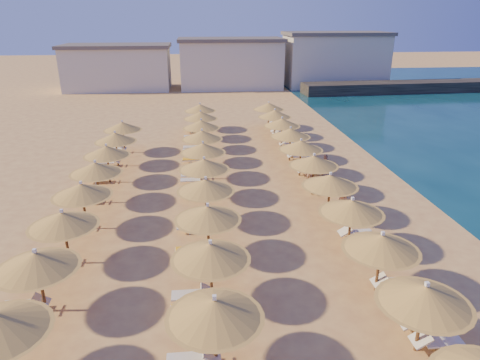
{
  "coord_description": "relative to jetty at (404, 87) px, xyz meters",
  "views": [
    {
      "loc": [
        -3.7,
        -19.49,
        10.4
      ],
      "look_at": [
        -1.3,
        4.0,
        1.3
      ],
      "focal_mm": 32.0,
      "sensor_mm": 36.0,
      "label": 1
    }
  ],
  "objects": [
    {
      "name": "beachgoer_a",
      "position": [
        -22.36,
        -39.31,
        0.22
      ],
      "size": [
        0.63,
        0.8,
        1.93
      ],
      "primitive_type": "imported",
      "rotation": [
        0.0,
        0.0,
        -1.31
      ],
      "color": "tan",
      "rests_on": "ground"
    },
    {
      "name": "ground",
      "position": [
        -26.34,
        -40.28,
        -0.75
      ],
      "size": [
        220.0,
        220.0,
        0.0
      ],
      "primitive_type": "plane",
      "color": "#E3B363",
      "rests_on": "ground"
    },
    {
      "name": "parasol_row_west",
      "position": [
        -29.72,
        -37.48,
        1.4
      ],
      "size": [
        3.05,
        39.83,
        2.66
      ],
      "color": "brown",
      "rests_on": "ground"
    },
    {
      "name": "parasol_row_inland",
      "position": [
        -35.96,
        -37.48,
        1.4
      ],
      "size": [
        3.05,
        26.45,
        2.66
      ],
      "color": "brown",
      "rests_on": "ground"
    },
    {
      "name": "jetty",
      "position": [
        0.0,
        0.0,
        0.0
      ],
      "size": [
        30.16,
        5.49,
        1.5
      ],
      "primitive_type": "cube",
      "rotation": [
        0.0,
        0.0,
        0.05
      ],
      "color": "black",
      "rests_on": "ground"
    },
    {
      "name": "parasol_row_east",
      "position": [
        -23.09,
        -37.48,
        1.4
      ],
      "size": [
        3.05,
        39.83,
        2.66
      ],
      "color": "brown",
      "rests_on": "ground"
    },
    {
      "name": "beachgoer_c",
      "position": [
        -21.42,
        -32.79,
        0.05
      ],
      "size": [
        0.93,
        0.95,
        1.6
      ],
      "primitive_type": "imported",
      "rotation": [
        0.0,
        0.0,
        -0.81
      ],
      "color": "tan",
      "rests_on": "ground"
    },
    {
      "name": "beachgoer_b",
      "position": [
        -22.84,
        -34.13,
        0.09
      ],
      "size": [
        1.0,
        1.03,
        1.68
      ],
      "primitive_type": "imported",
      "rotation": [
        0.0,
        0.0,
        -0.92
      ],
      "color": "tan",
      "rests_on": "ground"
    },
    {
      "name": "hotel_blocks",
      "position": [
        -23.66,
        6.93,
        2.95
      ],
      "size": [
        48.56,
        8.64,
        8.1
      ],
      "color": "beige",
      "rests_on": "ground"
    },
    {
      "name": "loungers",
      "position": [
        -28.29,
        -37.69,
        -0.41
      ],
      "size": [
        15.98,
        37.4,
        0.66
      ],
      "color": "silver",
      "rests_on": "ground"
    }
  ]
}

